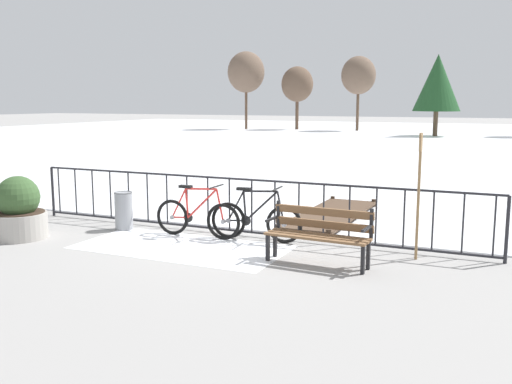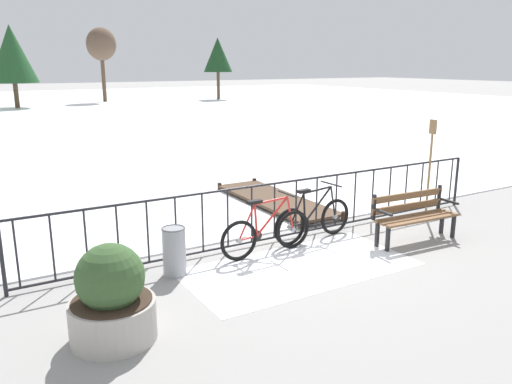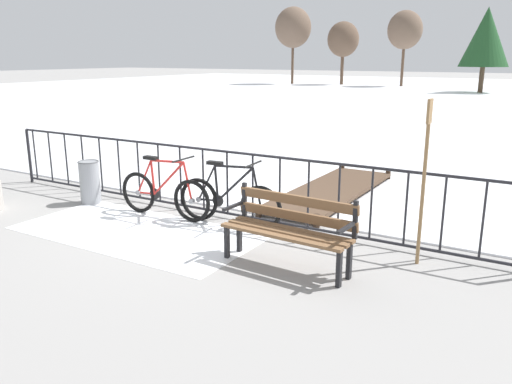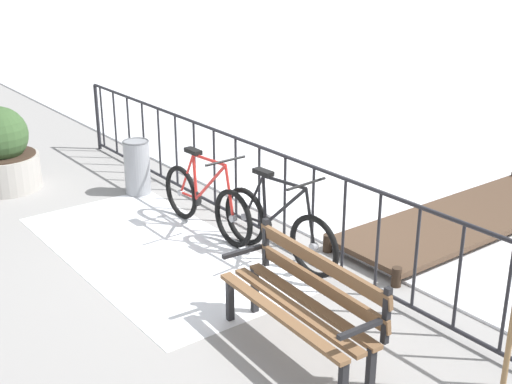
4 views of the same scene
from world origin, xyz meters
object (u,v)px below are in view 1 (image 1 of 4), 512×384
(bicycle_near_railing, at_px, (197,217))
(oar_upright, at_px, (419,188))
(bicycle_second, at_px, (256,220))
(planter_with_shrub, at_px, (19,211))
(park_bench, at_px, (319,231))
(trash_bin, at_px, (124,210))

(bicycle_near_railing, relative_size, oar_upright, 0.86)
(bicycle_second, height_order, oar_upright, oar_upright)
(bicycle_second, distance_m, planter_with_shrub, 4.28)
(park_bench, bearing_deg, bicycle_second, 148.21)
(bicycle_near_railing, height_order, bicycle_second, same)
(bicycle_near_railing, xyz_separation_m, park_bench, (2.57, -0.73, 0.14))
(bicycle_second, distance_m, park_bench, 1.75)
(oar_upright, bearing_deg, bicycle_second, 178.40)
(bicycle_second, relative_size, planter_with_shrub, 1.51)
(park_bench, height_order, trash_bin, park_bench)
(bicycle_near_railing, relative_size, bicycle_second, 1.00)
(bicycle_near_railing, xyz_separation_m, oar_upright, (3.88, 0.11, 0.77))
(bicycle_near_railing, height_order, trash_bin, bicycle_near_railing)
(planter_with_shrub, distance_m, oar_upright, 6.97)
(bicycle_near_railing, bearing_deg, oar_upright, 1.69)
(park_bench, distance_m, trash_bin, 4.24)
(planter_with_shrub, relative_size, oar_upright, 0.57)
(park_bench, xyz_separation_m, planter_with_shrub, (-5.46, -0.66, -0.02))
(bicycle_near_railing, height_order, park_bench, bicycle_near_railing)
(bicycle_near_railing, height_order, planter_with_shrub, planter_with_shrub)
(bicycle_second, height_order, planter_with_shrub, planter_with_shrub)
(bicycle_second, xyz_separation_m, planter_with_shrub, (-3.97, -1.58, 0.13))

